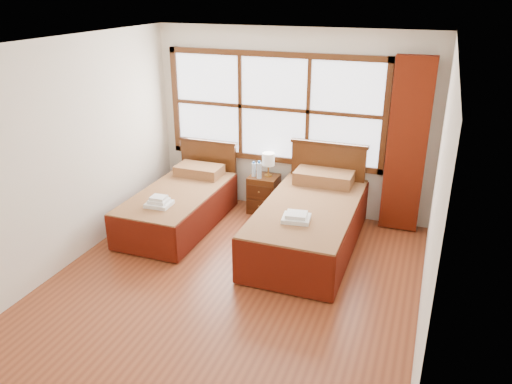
% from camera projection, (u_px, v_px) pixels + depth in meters
% --- Properties ---
extents(floor, '(4.50, 4.50, 0.00)m').
position_uv_depth(floor, '(231.00, 285.00, 5.56)').
color(floor, brown).
rests_on(floor, ground).
extents(ceiling, '(4.50, 4.50, 0.00)m').
position_uv_depth(ceiling, '(225.00, 44.00, 4.57)').
color(ceiling, white).
rests_on(ceiling, wall_back).
extents(wall_back, '(4.00, 0.00, 4.00)m').
position_uv_depth(wall_back, '(291.00, 123.00, 7.02)').
color(wall_back, silver).
rests_on(wall_back, floor).
extents(wall_left, '(0.00, 4.50, 4.50)m').
position_uv_depth(wall_left, '(68.00, 155.00, 5.70)').
color(wall_left, silver).
rests_on(wall_left, floor).
extents(wall_right, '(0.00, 4.50, 4.50)m').
position_uv_depth(wall_right, '(435.00, 204.00, 4.43)').
color(wall_right, silver).
rests_on(wall_right, floor).
extents(window, '(3.16, 0.06, 1.56)m').
position_uv_depth(window, '(274.00, 108.00, 6.99)').
color(window, white).
rests_on(window, wall_back).
extents(curtain, '(0.50, 0.16, 2.30)m').
position_uv_depth(curtain, '(407.00, 147.00, 6.43)').
color(curtain, '#651A0A').
rests_on(curtain, wall_back).
extents(bed_left, '(0.99, 2.01, 0.95)m').
position_uv_depth(bed_left, '(180.00, 205.00, 6.89)').
color(bed_left, '#3D1E0C').
rests_on(bed_left, floor).
extents(bed_right, '(1.14, 2.21, 1.11)m').
position_uv_depth(bed_right, '(310.00, 222.00, 6.28)').
color(bed_right, '#3D1E0C').
rests_on(bed_right, floor).
extents(nightstand, '(0.41, 0.41, 0.55)m').
position_uv_depth(nightstand, '(264.00, 194.00, 7.29)').
color(nightstand, '#4C2710').
rests_on(nightstand, floor).
extents(towels_left, '(0.32, 0.28, 0.13)m').
position_uv_depth(towels_left, '(159.00, 202.00, 6.30)').
color(towels_left, white).
rests_on(towels_left, bed_left).
extents(towels_right, '(0.35, 0.31, 0.09)m').
position_uv_depth(towels_right, '(296.00, 217.00, 5.72)').
color(towels_right, white).
rests_on(towels_right, bed_right).
extents(lamp, '(0.18, 0.18, 0.35)m').
position_uv_depth(lamp, '(268.00, 160.00, 7.10)').
color(lamp, gold).
rests_on(lamp, nightstand).
extents(bottle_near, '(0.06, 0.06, 0.23)m').
position_uv_depth(bottle_near, '(254.00, 170.00, 7.14)').
color(bottle_near, '#C0DEF7').
rests_on(bottle_near, nightstand).
extents(bottle_far, '(0.07, 0.07, 0.26)m').
position_uv_depth(bottle_far, '(259.00, 170.00, 7.07)').
color(bottle_far, '#C0DEF7').
rests_on(bottle_far, nightstand).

